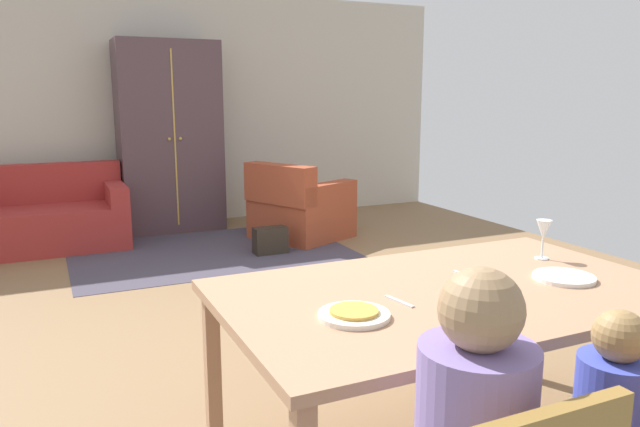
{
  "coord_description": "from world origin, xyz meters",
  "views": [
    {
      "loc": [
        -1.4,
        -3.42,
        1.51
      ],
      "look_at": [
        0.01,
        -0.37,
        0.85
      ],
      "focal_mm": 33.81,
      "sensor_mm": 36.0,
      "label": 1
    }
  ],
  "objects_px": {
    "plate_near_man": "(354,315)",
    "dining_table": "(450,304)",
    "armchair": "(299,209)",
    "armoire": "(170,137)",
    "plate_near_child": "(481,300)",
    "handbag": "(270,240)",
    "wine_glass": "(544,231)",
    "couch": "(40,218)",
    "plate_near_woman": "(564,277)"
  },
  "relations": [
    {
      "from": "armchair",
      "to": "handbag",
      "type": "distance_m",
      "value": 0.72
    },
    {
      "from": "dining_table",
      "to": "plate_near_woman",
      "type": "relative_size",
      "value": 7.27
    },
    {
      "from": "armchair",
      "to": "armoire",
      "type": "xyz_separation_m",
      "value": [
        -1.13,
        1.02,
        0.73
      ]
    },
    {
      "from": "plate_near_woman",
      "to": "armchair",
      "type": "distance_m",
      "value": 4.13
    },
    {
      "from": "dining_table",
      "to": "handbag",
      "type": "height_order",
      "value": "dining_table"
    },
    {
      "from": "couch",
      "to": "armoire",
      "type": "height_order",
      "value": "armoire"
    },
    {
      "from": "plate_near_woman",
      "to": "plate_near_child",
      "type": "bearing_deg",
      "value": -170.9
    },
    {
      "from": "dining_table",
      "to": "handbag",
      "type": "bearing_deg",
      "value": 81.62
    },
    {
      "from": "dining_table",
      "to": "plate_near_man",
      "type": "bearing_deg",
      "value": -166.49
    },
    {
      "from": "wine_glass",
      "to": "armchair",
      "type": "xyz_separation_m",
      "value": [
        0.36,
        3.79,
        -0.57
      ]
    },
    {
      "from": "armchair",
      "to": "plate_near_woman",
      "type": "bearing_deg",
      "value": -97.22
    },
    {
      "from": "wine_glass",
      "to": "plate_near_man",
      "type": "bearing_deg",
      "value": -165.42
    },
    {
      "from": "armchair",
      "to": "handbag",
      "type": "xyz_separation_m",
      "value": [
        -0.5,
        -0.48,
        -0.19
      ]
    },
    {
      "from": "plate_near_child",
      "to": "wine_glass",
      "type": "bearing_deg",
      "value": 28.83
    },
    {
      "from": "plate_near_child",
      "to": "dining_table",
      "type": "bearing_deg",
      "value": 90.0
    },
    {
      "from": "plate_near_woman",
      "to": "handbag",
      "type": "distance_m",
      "value": 3.65
    },
    {
      "from": "armoire",
      "to": "plate_near_man",
      "type": "bearing_deg",
      "value": -94.32
    },
    {
      "from": "wine_glass",
      "to": "armoire",
      "type": "relative_size",
      "value": 0.09
    },
    {
      "from": "handbag",
      "to": "plate_near_child",
      "type": "bearing_deg",
      "value": -97.97
    },
    {
      "from": "armchair",
      "to": "armoire",
      "type": "distance_m",
      "value": 1.69
    },
    {
      "from": "dining_table",
      "to": "armoire",
      "type": "bearing_deg",
      "value": 91.29
    },
    {
      "from": "handbag",
      "to": "plate_near_woman",
      "type": "bearing_deg",
      "value": -90.24
    },
    {
      "from": "plate_near_child",
      "to": "armoire",
      "type": "xyz_separation_m",
      "value": [
        -0.11,
        5.18,
        0.28
      ]
    },
    {
      "from": "armchair",
      "to": "handbag",
      "type": "relative_size",
      "value": 3.56
    },
    {
      "from": "couch",
      "to": "armchair",
      "type": "relative_size",
      "value": 1.43
    },
    {
      "from": "wine_glass",
      "to": "armoire",
      "type": "bearing_deg",
      "value": 99.05
    },
    {
      "from": "armoire",
      "to": "couch",
      "type": "bearing_deg",
      "value": -166.02
    },
    {
      "from": "dining_table",
      "to": "wine_glass",
      "type": "bearing_deg",
      "value": 15.39
    },
    {
      "from": "plate_near_woman",
      "to": "handbag",
      "type": "bearing_deg",
      "value": 89.76
    },
    {
      "from": "plate_near_child",
      "to": "armoire",
      "type": "bearing_deg",
      "value": 91.25
    },
    {
      "from": "dining_table",
      "to": "plate_near_man",
      "type": "xyz_separation_m",
      "value": [
        -0.5,
        -0.12,
        0.07
      ]
    },
    {
      "from": "plate_near_child",
      "to": "armchair",
      "type": "height_order",
      "value": "armchair"
    },
    {
      "from": "dining_table",
      "to": "wine_glass",
      "type": "distance_m",
      "value": 0.71
    },
    {
      "from": "wine_glass",
      "to": "couch",
      "type": "xyz_separation_m",
      "value": [
        -2.15,
        4.47,
        -0.59
      ]
    },
    {
      "from": "dining_table",
      "to": "couch",
      "type": "xyz_separation_m",
      "value": [
        -1.49,
        4.65,
        -0.39
      ]
    },
    {
      "from": "dining_table",
      "to": "couch",
      "type": "height_order",
      "value": "couch"
    },
    {
      "from": "dining_table",
      "to": "plate_near_child",
      "type": "relative_size",
      "value": 7.27
    },
    {
      "from": "plate_near_child",
      "to": "handbag",
      "type": "bearing_deg",
      "value": 82.03
    },
    {
      "from": "armchair",
      "to": "handbag",
      "type": "bearing_deg",
      "value": -136.4
    },
    {
      "from": "plate_near_man",
      "to": "armchair",
      "type": "height_order",
      "value": "armchair"
    },
    {
      "from": "plate_near_man",
      "to": "handbag",
      "type": "xyz_separation_m",
      "value": [
        1.01,
        3.62,
        -0.64
      ]
    },
    {
      "from": "couch",
      "to": "armoire",
      "type": "xyz_separation_m",
      "value": [
        1.38,
        0.34,
        0.75
      ]
    },
    {
      "from": "dining_table",
      "to": "plate_near_child",
      "type": "xyz_separation_m",
      "value": [
        0.0,
        -0.18,
        0.07
      ]
    },
    {
      "from": "plate_near_woman",
      "to": "couch",
      "type": "bearing_deg",
      "value": 112.74
    },
    {
      "from": "dining_table",
      "to": "armchair",
      "type": "relative_size",
      "value": 1.6
    },
    {
      "from": "plate_near_man",
      "to": "dining_table",
      "type": "bearing_deg",
      "value": 13.51
    },
    {
      "from": "dining_table",
      "to": "couch",
      "type": "distance_m",
      "value": 4.9
    },
    {
      "from": "armoire",
      "to": "plate_near_woman",
      "type": "bearing_deg",
      "value": -83.15
    },
    {
      "from": "plate_near_child",
      "to": "armchair",
      "type": "relative_size",
      "value": 0.22
    },
    {
      "from": "plate_near_man",
      "to": "plate_near_woman",
      "type": "xyz_separation_m",
      "value": [
        1.0,
        0.02,
        0.0
      ]
    }
  ]
}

